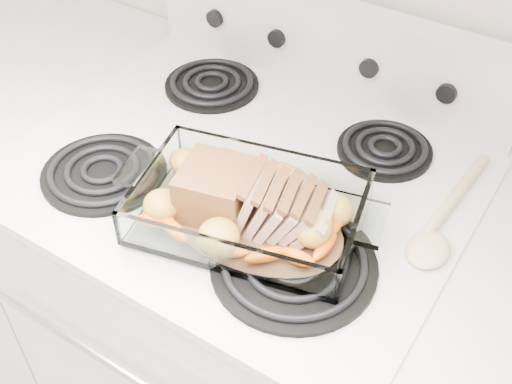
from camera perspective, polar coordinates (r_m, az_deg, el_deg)
The scene contains 6 objects.
electric_range at distance 1.46m, azimuth -0.64°, elevation -11.02°, with size 0.78×0.70×1.12m.
counter_left at distance 1.80m, azimuth -18.60°, elevation -1.41°, with size 0.58×0.68×0.93m.
baking_dish at distance 1.00m, azimuth -0.63°, elevation -1.91°, with size 0.34×0.23×0.07m.
pork_roast at distance 0.98m, azimuth -1.33°, elevation -0.37°, with size 0.24×0.10×0.08m.
roast_vegetables at distance 1.01m, azimuth 0.36°, elevation -0.10°, with size 0.38×0.21×0.05m.
wooden_spoon at distance 1.04m, azimuth 16.10°, elevation -2.80°, with size 0.06×0.30×0.02m.
Camera 1 is at (0.48, 0.95, 1.67)m, focal length 45.00 mm.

